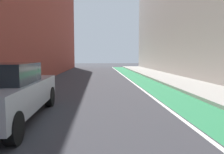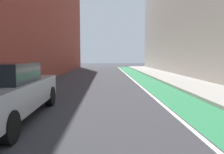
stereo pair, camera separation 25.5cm
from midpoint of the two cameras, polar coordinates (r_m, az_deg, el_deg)
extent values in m
plane|color=#38383D|center=(13.46, -3.21, -2.03)|extent=(93.02, 93.02, 0.00)
cube|color=#2D8451|center=(15.74, 7.63, -1.01)|extent=(1.60, 42.28, 0.00)
cube|color=white|center=(15.59, 4.38, -1.04)|extent=(0.12, 42.28, 0.00)
cube|color=#A8A59E|center=(16.28, 15.06, -0.69)|extent=(2.69, 42.28, 0.14)
cube|color=#B2ADA3|center=(19.42, 20.97, 16.89)|extent=(2.40, 38.28, 11.48)
cube|color=#9EA0A8|center=(6.56, -27.42, -4.24)|extent=(1.99, 4.52, 0.70)
cylinder|color=black|center=(7.95, -16.57, -4.87)|extent=(0.23, 0.66, 0.66)
cylinder|color=black|center=(4.77, -25.37, -11.85)|extent=(0.23, 0.66, 0.66)
camera|label=1|loc=(0.13, -90.94, -0.09)|focal=35.57mm
camera|label=2|loc=(0.13, 89.06, 0.09)|focal=35.57mm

